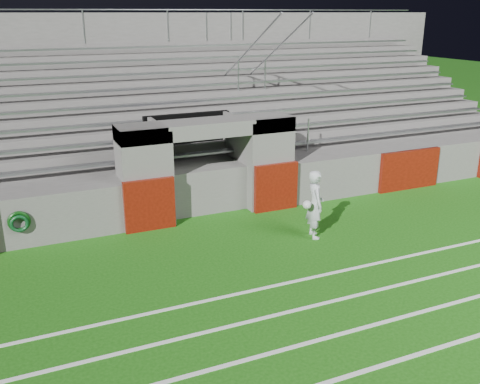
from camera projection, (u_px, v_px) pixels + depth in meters
name	position (u px, v px, depth m)	size (l,w,h in m)	color
ground	(264.00, 264.00, 11.87)	(90.00, 90.00, 0.00)	#18550E
stadium_structure	(162.00, 129.00, 18.30)	(26.00, 8.48, 5.42)	#5E5C59
goalkeeper_with_ball	(315.00, 204.00, 13.03)	(0.73, 0.70, 1.71)	silver
hose_coil	(19.00, 222.00, 12.32)	(0.52, 0.14, 0.52)	#0B380D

